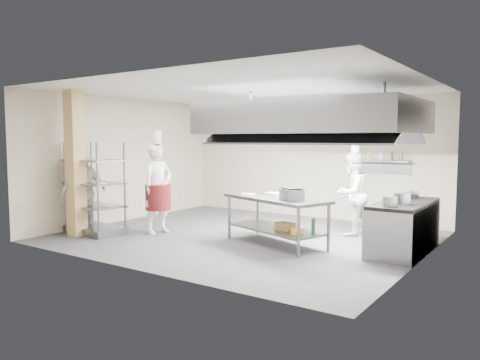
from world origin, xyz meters
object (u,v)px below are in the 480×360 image
Objects in this scene: griddle at (292,194)px; chef_line at (352,194)px; chef_head at (158,189)px; pass_rack at (95,188)px; island at (276,221)px; cooking_range at (404,229)px; chef_plating at (84,191)px; stockpot at (402,199)px.

chef_line is at bearing 113.35° from griddle.
chef_head is 4.07m from chef_line.
chef_head is at bearing 39.05° from pass_rack.
pass_rack is at bearing -142.71° from island.
chef_line is at bearing -51.11° from chef_head.
chef_line reaches higher than island.
chef_plating is at bearing -160.55° from cooking_range.
chef_plating is (-1.31, -0.89, -0.06)m from chef_head.
chef_plating is (-0.20, -0.13, -0.07)m from pass_rack.
island is at bearing -72.30° from chef_head.
stockpot is (0.05, -0.34, 0.58)m from cooking_range.
chef_plating is 6.39m from stockpot.
island is 1.24× the size of chef_line.
griddle is at bearing -77.69° from chef_head.
griddle is (4.36, 1.17, 0.11)m from chef_plating.
stockpot is (1.77, 0.64, -0.01)m from griddle.
pass_rack is 1.08× the size of chef_plating.
chef_head is 4.72× the size of griddle.
chef_head is 1.06× the size of chef_plating.
pass_rack reaches higher than griddle.
stockpot is (5.93, 1.68, 0.03)m from pass_rack.
cooking_range is 0.67m from stockpot.
chef_head reaches higher than island.
island is at bearing -169.06° from griddle.
island is at bearing -169.00° from stockpot.
island is 1.13× the size of chef_head.
chef_line is (3.46, 2.14, -0.09)m from chef_head.
cooking_range is 4.93× the size of griddle.
chef_head is at bearing -138.92° from griddle.
cooking_range is at bearing 38.30° from island.
stockpot is at bearing 20.46° from pass_rack.
griddle is (3.05, 0.28, 0.05)m from chef_head.
chef_line is 5.65m from chef_plating.
chef_line is (-1.31, 0.89, 0.45)m from cooking_range.
island is 4.17m from chef_plating.
island is at bearing -11.80° from chef_line.
stockpot is at bearing -82.23° from cooking_range.
chef_head is (1.11, 0.76, -0.01)m from pass_rack.
cooking_range is at bearing 112.61° from chef_plating.
chef_head is at bearing -150.69° from island.
pass_rack is 1.11× the size of chef_line.
griddle is at bearing -6.21° from island.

